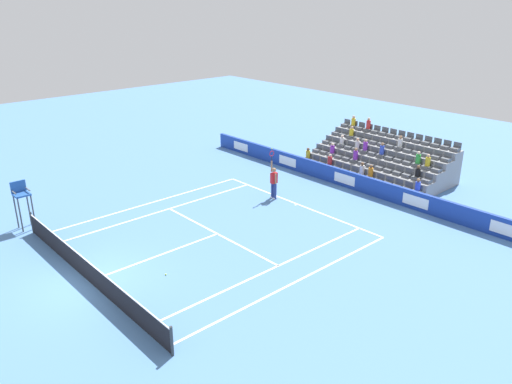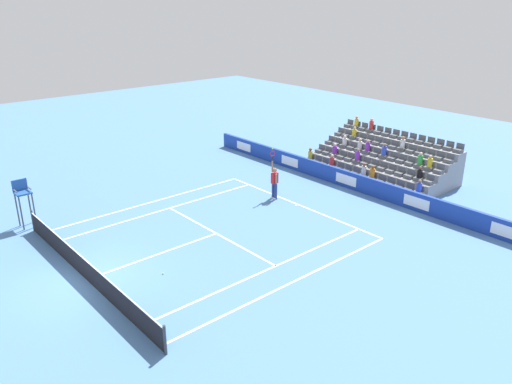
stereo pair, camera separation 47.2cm
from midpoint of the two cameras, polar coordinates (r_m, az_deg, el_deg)
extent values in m
plane|color=#4C7AB2|center=(21.29, -17.96, -9.39)|extent=(80.00, 80.00, 0.00)
cube|color=white|center=(27.38, 5.24, -1.41)|extent=(10.97, 0.10, 0.01)
cube|color=white|center=(24.03, -3.93, -4.69)|extent=(8.23, 0.10, 0.01)
cube|color=white|center=(22.47, -10.48, -6.95)|extent=(0.10, 6.40, 0.01)
cube|color=white|center=(26.94, -10.02, -2.03)|extent=(0.10, 11.89, 0.01)
cube|color=white|center=(20.97, 1.97, -8.74)|extent=(0.10, 11.89, 0.01)
cube|color=white|center=(28.05, -11.49, -1.20)|extent=(0.10, 11.89, 0.01)
cube|color=white|center=(20.13, 4.66, -10.18)|extent=(0.10, 11.89, 0.01)
cube|color=white|center=(27.31, 5.10, -1.46)|extent=(0.10, 0.20, 0.01)
cube|color=#193899|center=(30.11, 10.68, 1.43)|extent=(23.42, 0.20, 1.00)
cube|color=white|center=(25.76, 26.94, -4.04)|extent=(1.50, 0.01, 0.56)
cube|color=white|center=(27.58, 18.11, -1.13)|extent=(1.50, 0.01, 0.56)
cube|color=white|center=(30.02, 10.55, 1.38)|extent=(1.50, 0.01, 0.56)
cube|color=white|center=(32.96, 4.22, 3.47)|extent=(1.50, 0.01, 0.56)
cube|color=white|center=(36.26, -1.03, 5.16)|extent=(1.50, 0.01, 0.56)
cylinder|color=#33383D|center=(26.15, -23.39, -3.00)|extent=(0.10, 0.10, 1.07)
cylinder|color=#33383D|center=(16.47, -9.40, -16.16)|extent=(0.10, 0.10, 1.07)
cube|color=black|center=(21.07, -18.10, -8.31)|extent=(11.77, 0.02, 0.92)
cube|color=white|center=(20.84, -18.24, -7.16)|extent=(11.77, 0.04, 0.04)
cylinder|color=navy|center=(27.87, 2.72, 0.06)|extent=(0.16, 0.16, 0.90)
cylinder|color=navy|center=(28.05, 2.43, 0.21)|extent=(0.16, 0.16, 0.90)
cube|color=white|center=(28.02, 2.71, -0.72)|extent=(0.15, 0.27, 0.08)
cube|color=white|center=(28.20, 2.42, -0.57)|extent=(0.15, 0.27, 0.08)
cube|color=red|center=(27.70, 2.60, 1.58)|extent=(0.26, 0.38, 0.60)
sphere|color=#9E7251|center=(27.55, 2.62, 2.49)|extent=(0.24, 0.24, 0.24)
cylinder|color=#9E7251|center=(27.67, 2.35, 2.90)|extent=(0.09, 0.09, 0.62)
cylinder|color=#9E7251|center=(27.50, 2.80, 1.48)|extent=(0.09, 0.09, 0.56)
cylinder|color=black|center=(27.53, 2.36, 3.79)|extent=(0.04, 0.04, 0.28)
torus|color=red|center=(27.45, 2.37, 4.35)|extent=(0.06, 0.31, 0.31)
sphere|color=#D1E533|center=(27.37, 2.38, 4.91)|extent=(0.07, 0.07, 0.07)
cylinder|color=#474C54|center=(26.50, -23.26, -1.91)|extent=(0.07, 0.07, 1.71)
cylinder|color=#474C54|center=(26.35, -24.49, -2.23)|extent=(0.07, 0.07, 1.71)
cylinder|color=#474C54|center=(27.04, -23.68, -1.53)|extent=(0.07, 0.07, 1.71)
cylinder|color=#474C54|center=(26.90, -24.88, -1.84)|extent=(0.07, 0.07, 1.71)
cube|color=#23519E|center=(26.39, -24.36, -0.08)|extent=(0.70, 0.70, 0.08)
cube|color=#23519E|center=(26.58, -24.67, 0.74)|extent=(0.06, 0.70, 0.55)
cube|color=#474C54|center=(26.41, -23.77, 0.45)|extent=(0.56, 0.05, 0.04)
cube|color=#474C54|center=(26.25, -25.08, 0.12)|extent=(0.56, 0.05, 0.04)
cube|color=gray|center=(31.01, 11.90, 1.35)|extent=(8.68, 0.95, 0.42)
cube|color=#545960|center=(28.84, 18.26, -0.14)|extent=(0.48, 0.44, 0.20)
cube|color=#545960|center=(28.92, 18.52, 0.42)|extent=(0.48, 0.04, 0.30)
cube|color=#545960|center=(29.13, 17.23, 0.19)|extent=(0.48, 0.44, 0.20)
cube|color=#545960|center=(29.21, 17.49, 0.74)|extent=(0.48, 0.04, 0.30)
cube|color=#545960|center=(29.43, 16.22, 0.52)|extent=(0.48, 0.44, 0.20)
cube|color=#545960|center=(29.51, 16.48, 1.06)|extent=(0.48, 0.04, 0.30)
cube|color=#545960|center=(29.74, 15.23, 0.84)|extent=(0.48, 0.44, 0.20)
cube|color=#545960|center=(29.82, 15.50, 1.37)|extent=(0.48, 0.04, 0.30)
cube|color=#545960|center=(30.07, 14.27, 1.15)|extent=(0.48, 0.44, 0.20)
cube|color=#545960|center=(30.14, 14.53, 1.68)|extent=(0.48, 0.04, 0.30)
cube|color=#545960|center=(30.40, 13.32, 1.45)|extent=(0.48, 0.44, 0.20)
cube|color=#545960|center=(30.47, 13.58, 1.98)|extent=(0.48, 0.04, 0.30)
cube|color=#545960|center=(30.74, 12.39, 1.75)|extent=(0.48, 0.44, 0.20)
cube|color=#545960|center=(30.81, 12.65, 2.27)|extent=(0.48, 0.04, 0.30)
cube|color=#545960|center=(31.09, 11.49, 2.04)|extent=(0.48, 0.44, 0.20)
cube|color=#545960|center=(31.16, 11.75, 2.55)|extent=(0.48, 0.04, 0.30)
cube|color=#545960|center=(31.44, 10.60, 2.32)|extent=(0.48, 0.44, 0.20)
cube|color=#545960|center=(31.51, 10.86, 2.83)|extent=(0.48, 0.04, 0.30)
cube|color=#545960|center=(31.81, 9.74, 2.60)|extent=(0.48, 0.44, 0.20)
cube|color=#545960|center=(31.88, 9.99, 3.10)|extent=(0.48, 0.04, 0.30)
cube|color=#545960|center=(32.18, 8.89, 2.87)|extent=(0.48, 0.44, 0.20)
cube|color=#545960|center=(32.25, 9.15, 3.36)|extent=(0.48, 0.04, 0.30)
cube|color=#545960|center=(32.56, 8.06, 3.13)|extent=(0.48, 0.44, 0.20)
cube|color=#545960|center=(32.63, 8.32, 3.62)|extent=(0.48, 0.04, 0.30)
cube|color=#545960|center=(32.95, 7.26, 3.39)|extent=(0.48, 0.44, 0.20)
cube|color=#545960|center=(33.02, 7.51, 3.87)|extent=(0.48, 0.04, 0.30)
cube|color=#545960|center=(33.34, 6.47, 3.64)|extent=(0.48, 0.44, 0.20)
cube|color=#545960|center=(33.41, 6.72, 4.11)|extent=(0.48, 0.04, 0.30)
cube|color=gray|center=(31.67, 12.98, 2.09)|extent=(8.68, 0.95, 0.84)
cube|color=#545960|center=(29.48, 19.32, 1.06)|extent=(0.48, 0.44, 0.20)
cube|color=#545960|center=(29.57, 19.57, 1.60)|extent=(0.48, 0.04, 0.30)
cube|color=#545960|center=(29.77, 18.30, 1.37)|extent=(0.48, 0.44, 0.20)
cube|color=#545960|center=(29.85, 18.56, 1.91)|extent=(0.48, 0.04, 0.30)
cube|color=#545960|center=(30.06, 17.30, 1.68)|extent=(0.48, 0.44, 0.20)
cube|color=#545960|center=(30.15, 17.56, 2.21)|extent=(0.48, 0.04, 0.30)
cube|color=#545960|center=(30.37, 16.32, 1.98)|extent=(0.48, 0.44, 0.20)
cube|color=#545960|center=(30.45, 16.58, 2.50)|extent=(0.48, 0.04, 0.30)
cube|color=#545960|center=(30.68, 15.37, 2.27)|extent=(0.48, 0.44, 0.20)
cube|color=#545960|center=(30.77, 15.62, 2.79)|extent=(0.48, 0.04, 0.30)
cube|color=#545960|center=(31.01, 14.43, 2.56)|extent=(0.48, 0.44, 0.20)
cube|color=#545960|center=(31.09, 14.68, 3.07)|extent=(0.48, 0.04, 0.30)
cube|color=#545960|center=(31.34, 13.51, 2.84)|extent=(0.48, 0.44, 0.20)
cube|color=#545960|center=(31.42, 13.76, 3.35)|extent=(0.48, 0.04, 0.30)
cube|color=#545960|center=(31.68, 12.61, 3.12)|extent=(0.48, 0.44, 0.20)
cube|color=#545960|center=(31.76, 12.86, 3.61)|extent=(0.48, 0.04, 0.30)
cube|color=#545960|center=(32.03, 11.72, 3.38)|extent=(0.48, 0.44, 0.20)
cube|color=#545960|center=(32.11, 11.98, 3.88)|extent=(0.48, 0.04, 0.30)
cube|color=#545960|center=(32.39, 10.86, 3.64)|extent=(0.48, 0.44, 0.20)
cube|color=#545960|center=(32.47, 11.11, 4.13)|extent=(0.48, 0.04, 0.30)
cube|color=#545960|center=(32.76, 10.02, 3.90)|extent=(0.48, 0.44, 0.20)
cube|color=#545960|center=(32.84, 10.27, 4.38)|extent=(0.48, 0.04, 0.30)
cube|color=#545960|center=(33.13, 9.19, 4.14)|extent=(0.48, 0.44, 0.20)
cube|color=#545960|center=(33.21, 9.44, 4.62)|extent=(0.48, 0.04, 0.30)
cube|color=#545960|center=(33.51, 8.38, 4.38)|extent=(0.48, 0.44, 0.20)
cube|color=#545960|center=(33.59, 8.63, 4.85)|extent=(0.48, 0.04, 0.30)
cube|color=#545960|center=(33.90, 7.59, 4.62)|extent=(0.48, 0.44, 0.20)
cube|color=#545960|center=(33.98, 7.84, 5.08)|extent=(0.48, 0.04, 0.30)
cube|color=gray|center=(32.35, 14.02, 2.79)|extent=(8.68, 0.95, 1.26)
cube|color=#545960|center=(30.15, 20.33, 2.21)|extent=(0.48, 0.44, 0.20)
cube|color=#545960|center=(30.24, 20.58, 2.73)|extent=(0.48, 0.04, 0.30)
cube|color=#545960|center=(30.43, 19.33, 2.50)|extent=(0.48, 0.44, 0.20)
cube|color=#545960|center=(30.52, 19.58, 3.02)|extent=(0.48, 0.04, 0.30)
cube|color=#545960|center=(30.72, 18.34, 2.79)|extent=(0.48, 0.44, 0.20)
cube|color=#545960|center=(30.81, 18.59, 3.31)|extent=(0.48, 0.04, 0.30)
cube|color=#545960|center=(31.02, 17.37, 3.08)|extent=(0.48, 0.44, 0.20)
cube|color=#545960|center=(31.11, 17.62, 3.59)|extent=(0.48, 0.04, 0.30)
cube|color=#545960|center=(31.32, 16.42, 3.36)|extent=(0.48, 0.44, 0.20)
cube|color=#545960|center=(31.42, 16.67, 3.86)|extent=(0.48, 0.04, 0.30)
cube|color=#545960|center=(31.64, 15.49, 3.63)|extent=(0.48, 0.44, 0.20)
cube|color=#545960|center=(31.73, 15.74, 4.12)|extent=(0.48, 0.04, 0.30)
cube|color=#545960|center=(31.97, 14.58, 3.89)|extent=(0.48, 0.44, 0.20)
cube|color=#545960|center=(32.06, 14.83, 4.38)|extent=(0.48, 0.04, 0.30)
cube|color=#545960|center=(32.30, 13.68, 4.15)|extent=(0.48, 0.44, 0.20)
cube|color=#545960|center=(32.39, 13.93, 4.64)|extent=(0.48, 0.04, 0.30)
cube|color=#545960|center=(32.65, 12.81, 4.40)|extent=(0.48, 0.44, 0.20)
cube|color=#545960|center=(32.74, 13.05, 4.88)|extent=(0.48, 0.04, 0.30)
cube|color=#545960|center=(33.00, 11.95, 4.65)|extent=(0.48, 0.44, 0.20)
cube|color=#545960|center=(33.09, 12.19, 5.12)|extent=(0.48, 0.04, 0.30)
cube|color=#545960|center=(33.36, 11.10, 4.89)|extent=(0.48, 0.44, 0.20)
cube|color=#545960|center=(33.45, 11.35, 5.36)|extent=(0.48, 0.04, 0.30)
cube|color=#545960|center=(33.73, 10.28, 5.12)|extent=(0.48, 0.44, 0.20)
cube|color=#545960|center=(33.81, 10.52, 5.58)|extent=(0.48, 0.04, 0.30)
cube|color=#545960|center=(34.10, 9.47, 5.35)|extent=(0.48, 0.44, 0.20)
cube|color=#545960|center=(34.18, 9.72, 5.81)|extent=(0.48, 0.04, 0.30)
cube|color=#545960|center=(34.48, 8.68, 5.57)|extent=(0.48, 0.44, 0.20)
cube|color=#545960|center=(34.57, 8.92, 6.02)|extent=(0.48, 0.04, 0.30)
cube|color=gray|center=(33.04, 15.01, 3.46)|extent=(8.68, 0.95, 1.68)
cube|color=#545960|center=(30.83, 21.31, 3.30)|extent=(0.48, 0.44, 0.20)
cube|color=#545960|center=(30.94, 21.55, 3.81)|extent=(0.48, 0.04, 0.30)
cube|color=#545960|center=(31.11, 20.31, 3.59)|extent=(0.48, 0.44, 0.20)
cube|color=#545960|center=(31.21, 20.55, 4.09)|extent=(0.48, 0.04, 0.30)
cube|color=#545960|center=(31.39, 19.34, 3.86)|extent=(0.48, 0.44, 0.20)
cube|color=#545960|center=(31.49, 19.58, 4.36)|extent=(0.48, 0.04, 0.30)
cube|color=#545960|center=(31.68, 18.38, 4.13)|extent=(0.48, 0.44, 0.20)
cube|color=#545960|center=(31.78, 18.62, 4.62)|extent=(0.48, 0.04, 0.30)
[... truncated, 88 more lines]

